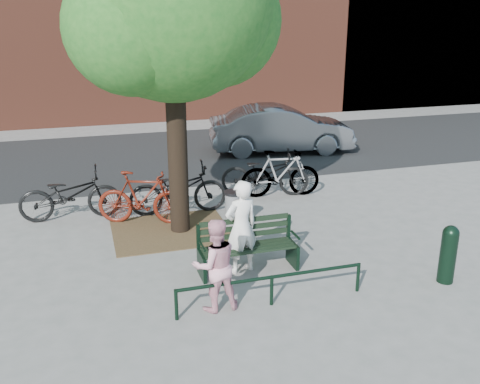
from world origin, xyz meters
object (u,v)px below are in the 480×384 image
object	(u,v)px
person_left	(241,227)
parked_car	(281,129)
park_bench	(247,244)
bollard	(448,252)
bicycle_c	(178,189)
litter_bin	(234,210)
person_right	(215,265)

from	to	relation	value
person_left	parked_car	bearing A→B (deg)	-128.57
park_bench	bollard	size ratio (longest dim) A/B	1.70
bicycle_c	park_bench	bearing A→B (deg)	-164.76
parked_car	litter_bin	bearing A→B (deg)	159.50
person_right	litter_bin	distance (m)	3.28
park_bench	bicycle_c	size ratio (longest dim) A/B	0.79
park_bench	bicycle_c	distance (m)	3.19
bollard	bicycle_c	distance (m)	5.88
bollard	person_right	bearing A→B (deg)	175.86
person_right	person_left	bearing A→B (deg)	-127.80
parked_car	bicycle_c	bearing A→B (deg)	146.39
park_bench	bicycle_c	xyz separation A→B (m)	(-0.65, 3.13, 0.10)
person_right	bollard	world-z (taller)	person_right
park_bench	bicycle_c	bearing A→B (deg)	101.70
litter_bin	bollard	bearing A→B (deg)	-50.18
litter_bin	bicycle_c	world-z (taller)	bicycle_c
person_left	parked_car	size ratio (longest dim) A/B	0.36
person_left	bollard	xyz separation A→B (m)	(3.21, -1.38, -0.29)
bollard	parked_car	world-z (taller)	parked_car
person_left	litter_bin	xyz separation A→B (m)	(0.43, 1.95, -0.42)
person_right	parked_car	distance (m)	9.95
person_right	bollard	size ratio (longest dim) A/B	1.44
park_bench	parked_car	world-z (taller)	parked_car
bollard	litter_bin	size ratio (longest dim) A/B	1.25
person_left	bicycle_c	distance (m)	3.21
person_left	bicycle_c	xyz separation A→B (m)	(-0.53, 3.16, -0.26)
litter_bin	parked_car	bearing A→B (deg)	60.53
person_right	bicycle_c	world-z (taller)	person_right
park_bench	bollard	distance (m)	3.40
park_bench	parked_car	xyz separation A→B (m)	(3.61, 7.76, 0.28)
person_right	litter_bin	size ratio (longest dim) A/B	1.80
park_bench	person_right	distance (m)	1.44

